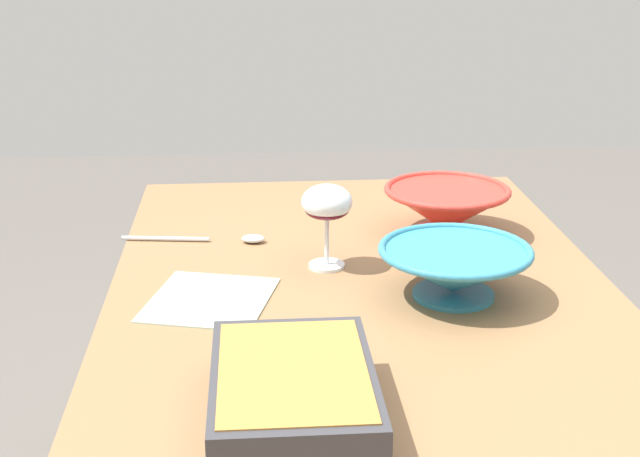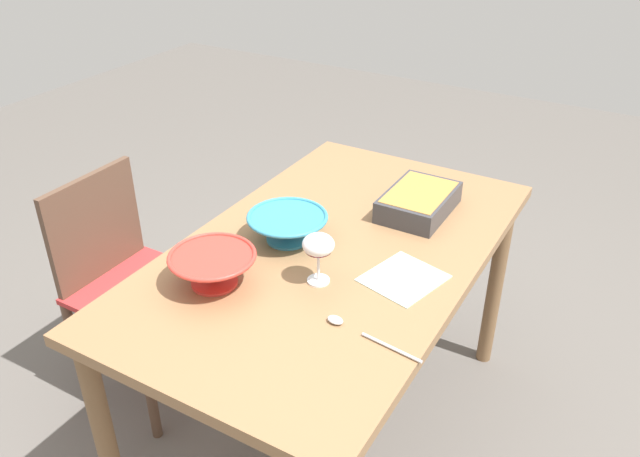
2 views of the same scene
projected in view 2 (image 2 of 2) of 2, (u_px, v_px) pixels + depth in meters
ground_plane at (330, 429)px, 2.32m from camera, size 8.00×8.00×0.00m
dining_table at (332, 273)px, 1.97m from camera, size 1.42×0.84×0.78m
chair at (125, 278)px, 2.30m from camera, size 0.41×0.39×0.86m
wine_glass at (318, 247)px, 1.72m from camera, size 0.09×0.09×0.15m
casserole_dish at (419, 201)px, 2.10m from camera, size 0.29×0.20×0.07m
mixing_bowl at (288, 226)px, 1.94m from camera, size 0.25×0.25×0.09m
small_bowl at (213, 267)px, 1.74m from camera, size 0.24×0.24×0.10m
serving_spoon at (355, 330)px, 1.58m from camera, size 0.05×0.27×0.01m
napkin at (403, 278)px, 1.79m from camera, size 0.25×0.23×0.00m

